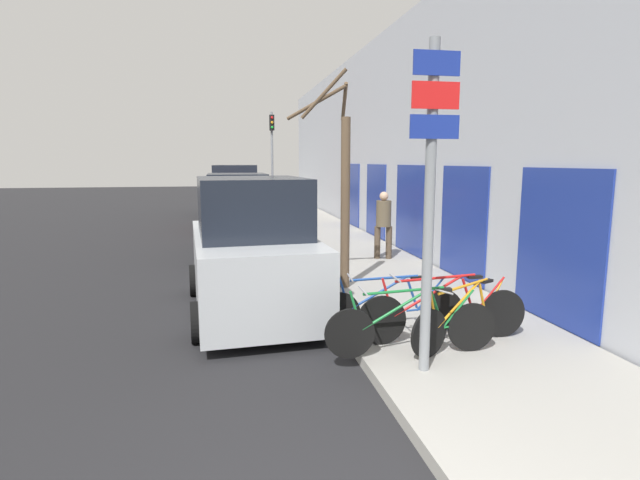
{
  "coord_description": "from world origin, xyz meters",
  "views": [
    {
      "loc": [
        -0.66,
        -2.64,
        2.6
      ],
      "look_at": [
        0.92,
        5.53,
        1.28
      ],
      "focal_mm": 28.0,
      "sensor_mm": 36.0,
      "label": 1
    }
  ],
  "objects_px": {
    "parked_car_2": "(237,200)",
    "parked_car_0": "(251,253)",
    "bicycle_0": "(412,326)",
    "parked_car_1": "(238,217)",
    "bicycle_2": "(443,313)",
    "traffic_light": "(272,151)",
    "bicycle_1": "(468,318)",
    "signpost": "(430,196)",
    "pedestrian_near": "(384,220)",
    "bicycle_3": "(391,307)",
    "parked_car_3": "(232,194)",
    "street_tree": "(342,189)"
  },
  "relations": [
    {
      "from": "bicycle_1",
      "to": "street_tree",
      "type": "relative_size",
      "value": 0.47
    },
    {
      "from": "parked_car_2",
      "to": "parked_car_3",
      "type": "distance_m",
      "value": 5.53
    },
    {
      "from": "bicycle_2",
      "to": "parked_car_1",
      "type": "height_order",
      "value": "parked_car_1"
    },
    {
      "from": "bicycle_2",
      "to": "parked_car_1",
      "type": "distance_m",
      "value": 8.5
    },
    {
      "from": "parked_car_2",
      "to": "street_tree",
      "type": "height_order",
      "value": "street_tree"
    },
    {
      "from": "bicycle_1",
      "to": "bicycle_3",
      "type": "height_order",
      "value": "bicycle_1"
    },
    {
      "from": "parked_car_2",
      "to": "traffic_light",
      "type": "distance_m",
      "value": 2.93
    },
    {
      "from": "bicycle_0",
      "to": "street_tree",
      "type": "relative_size",
      "value": 0.54
    },
    {
      "from": "parked_car_1",
      "to": "parked_car_3",
      "type": "relative_size",
      "value": 0.88
    },
    {
      "from": "pedestrian_near",
      "to": "bicycle_1",
      "type": "bearing_deg",
      "value": -82.39
    },
    {
      "from": "bicycle_2",
      "to": "parked_car_2",
      "type": "bearing_deg",
      "value": 11.08
    },
    {
      "from": "signpost",
      "to": "bicycle_3",
      "type": "bearing_deg",
      "value": 87.79
    },
    {
      "from": "bicycle_2",
      "to": "traffic_light",
      "type": "height_order",
      "value": "traffic_light"
    },
    {
      "from": "bicycle_3",
      "to": "street_tree",
      "type": "bearing_deg",
      "value": 6.98
    },
    {
      "from": "bicycle_2",
      "to": "bicycle_0",
      "type": "bearing_deg",
      "value": 124.45
    },
    {
      "from": "bicycle_0",
      "to": "parked_car_1",
      "type": "bearing_deg",
      "value": 14.95
    },
    {
      "from": "bicycle_3",
      "to": "parked_car_3",
      "type": "xyz_separation_m",
      "value": [
        -1.89,
        18.82,
        0.47
      ]
    },
    {
      "from": "bicycle_1",
      "to": "parked_car_2",
      "type": "distance_m",
      "value": 14.23
    },
    {
      "from": "bicycle_0",
      "to": "bicycle_2",
      "type": "xyz_separation_m",
      "value": [
        0.61,
        0.4,
        0.02
      ]
    },
    {
      "from": "bicycle_1",
      "to": "bicycle_2",
      "type": "bearing_deg",
      "value": 27.81
    },
    {
      "from": "street_tree",
      "to": "parked_car_3",
      "type": "bearing_deg",
      "value": 96.4
    },
    {
      "from": "parked_car_2",
      "to": "parked_car_0",
      "type": "bearing_deg",
      "value": -86.46
    },
    {
      "from": "bicycle_3",
      "to": "signpost",
      "type": "bearing_deg",
      "value": -176.97
    },
    {
      "from": "traffic_light",
      "to": "bicycle_2",
      "type": "bearing_deg",
      "value": -86.93
    },
    {
      "from": "parked_car_3",
      "to": "street_tree",
      "type": "xyz_separation_m",
      "value": [
        1.81,
        -16.11,
        1.08
      ]
    },
    {
      "from": "signpost",
      "to": "bicycle_0",
      "type": "xyz_separation_m",
      "value": [
        0.02,
        0.48,
        -1.68
      ]
    },
    {
      "from": "parked_car_2",
      "to": "pedestrian_near",
      "type": "bearing_deg",
      "value": -62.85
    },
    {
      "from": "bicycle_0",
      "to": "pedestrian_near",
      "type": "bearing_deg",
      "value": -12.64
    },
    {
      "from": "bicycle_3",
      "to": "street_tree",
      "type": "height_order",
      "value": "street_tree"
    },
    {
      "from": "bicycle_3",
      "to": "traffic_light",
      "type": "bearing_deg",
      "value": 6.18
    },
    {
      "from": "parked_car_2",
      "to": "bicycle_0",
      "type": "bearing_deg",
      "value": -78.91
    },
    {
      "from": "bicycle_0",
      "to": "bicycle_2",
      "type": "bearing_deg",
      "value": -54.6
    },
    {
      "from": "parked_car_0",
      "to": "parked_car_3",
      "type": "relative_size",
      "value": 0.93
    },
    {
      "from": "bicycle_1",
      "to": "traffic_light",
      "type": "height_order",
      "value": "traffic_light"
    },
    {
      "from": "signpost",
      "to": "parked_car_0",
      "type": "bearing_deg",
      "value": 119.79
    },
    {
      "from": "bicycle_2",
      "to": "bicycle_3",
      "type": "xyz_separation_m",
      "value": [
        -0.58,
        0.49,
        -0.03
      ]
    },
    {
      "from": "pedestrian_near",
      "to": "street_tree",
      "type": "relative_size",
      "value": 0.41
    },
    {
      "from": "pedestrian_near",
      "to": "traffic_light",
      "type": "relative_size",
      "value": 0.38
    },
    {
      "from": "bicycle_2",
      "to": "bicycle_3",
      "type": "height_order",
      "value": "bicycle_2"
    },
    {
      "from": "bicycle_3",
      "to": "parked_car_3",
      "type": "height_order",
      "value": "parked_car_3"
    },
    {
      "from": "bicycle_0",
      "to": "parked_car_1",
      "type": "height_order",
      "value": "parked_car_1"
    },
    {
      "from": "parked_car_3",
      "to": "bicycle_2",
      "type": "bearing_deg",
      "value": -84.99
    },
    {
      "from": "parked_car_1",
      "to": "traffic_light",
      "type": "relative_size",
      "value": 0.93
    },
    {
      "from": "parked_car_1",
      "to": "parked_car_2",
      "type": "height_order",
      "value": "parked_car_2"
    },
    {
      "from": "bicycle_3",
      "to": "parked_car_2",
      "type": "height_order",
      "value": "parked_car_2"
    },
    {
      "from": "parked_car_3",
      "to": "street_tree",
      "type": "height_order",
      "value": "street_tree"
    },
    {
      "from": "signpost",
      "to": "bicycle_0",
      "type": "height_order",
      "value": "signpost"
    },
    {
      "from": "bicycle_0",
      "to": "parked_car_0",
      "type": "distance_m",
      "value": 3.34
    },
    {
      "from": "signpost",
      "to": "pedestrian_near",
      "type": "distance_m",
      "value": 6.96
    },
    {
      "from": "street_tree",
      "to": "bicycle_1",
      "type": "bearing_deg",
      "value": -74.79
    }
  ]
}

